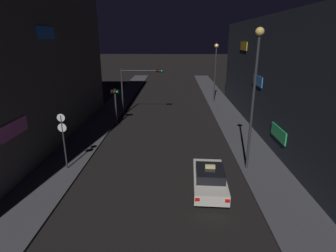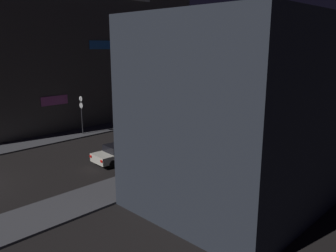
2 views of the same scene
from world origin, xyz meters
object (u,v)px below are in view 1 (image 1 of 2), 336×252
(traffic_light_overhead, at_px, (138,81))
(street_lamp_far_block, at_px, (216,62))
(sign_pole_left, at_px, (63,137))
(traffic_light_left_kerb, at_px, (115,99))
(street_lamp_near_block, at_px, (255,79))
(taxi, at_px, (209,179))

(traffic_light_overhead, xyz_separation_m, street_lamp_far_block, (9.43, 6.62, 1.61))
(sign_pole_left, bearing_deg, traffic_light_left_kerb, 82.83)
(street_lamp_near_block, bearing_deg, traffic_light_overhead, 123.75)
(street_lamp_near_block, height_order, street_lamp_far_block, street_lamp_near_block)
(traffic_light_overhead, bearing_deg, taxi, -69.10)
(traffic_light_overhead, xyz_separation_m, sign_pole_left, (-3.07, -13.77, -1.46))
(traffic_light_left_kerb, bearing_deg, street_lamp_near_block, -42.07)
(traffic_light_overhead, distance_m, street_lamp_near_block, 16.29)
(traffic_light_overhead, relative_size, street_lamp_far_block, 0.69)
(traffic_light_overhead, bearing_deg, street_lamp_near_block, -56.25)
(sign_pole_left, relative_size, street_lamp_near_block, 0.42)
(taxi, height_order, traffic_light_left_kerb, traffic_light_left_kerb)
(sign_pole_left, bearing_deg, taxi, -14.00)
(sign_pole_left, bearing_deg, street_lamp_near_block, 1.71)
(traffic_light_left_kerb, xyz_separation_m, street_lamp_far_block, (11.23, 10.32, 2.83))
(traffic_light_left_kerb, xyz_separation_m, sign_pole_left, (-1.27, -10.07, -0.24))
(traffic_light_left_kerb, relative_size, street_lamp_far_block, 0.48)
(sign_pole_left, distance_m, street_lamp_near_block, 12.60)
(taxi, bearing_deg, street_lamp_near_block, 43.20)
(taxi, distance_m, traffic_light_overhead, 17.48)
(taxi, xyz_separation_m, sign_pole_left, (-9.20, 2.30, 1.65))
(taxi, relative_size, street_lamp_near_block, 0.51)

